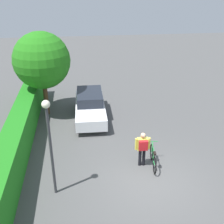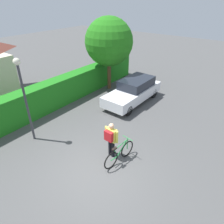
% 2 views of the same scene
% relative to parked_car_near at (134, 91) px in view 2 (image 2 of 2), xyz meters
% --- Properties ---
extents(ground_plane, '(60.00, 60.00, 0.00)m').
position_rel_parked_car_near_xyz_m(ground_plane, '(-5.82, -2.05, -0.73)').
color(ground_plane, '#4D4D4D').
extents(hedge_row, '(19.66, 0.90, 1.60)m').
position_rel_parked_car_near_xyz_m(hedge_row, '(-5.82, 3.41, 0.07)').
color(hedge_row, '#1F781B').
rests_on(hedge_row, ground).
extents(parked_car_near, '(4.32, 1.69, 1.43)m').
position_rel_parked_car_near_xyz_m(parked_car_near, '(0.00, 0.00, 0.00)').
color(parked_car_near, silver).
rests_on(parked_car_near, ground).
extents(bicycle, '(1.67, 0.50, 0.93)m').
position_rel_parked_car_near_xyz_m(bicycle, '(-4.90, -2.40, -0.34)').
color(bicycle, black).
rests_on(bicycle, ground).
extents(person_rider, '(0.36, 0.65, 1.59)m').
position_rel_parked_car_near_xyz_m(person_rider, '(-4.84, -1.93, 0.23)').
color(person_rider, black).
rests_on(person_rider, ground).
extents(street_lamp, '(0.28, 0.28, 3.79)m').
position_rel_parked_car_near_xyz_m(street_lamp, '(-6.06, 1.64, 1.76)').
color(street_lamp, '#38383D').
rests_on(street_lamp, ground).
extents(tree_kerbside, '(3.11, 3.11, 4.77)m').
position_rel_parked_car_near_xyz_m(tree_kerbside, '(0.78, 2.49, 2.47)').
color(tree_kerbside, brown).
rests_on(tree_kerbside, ground).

